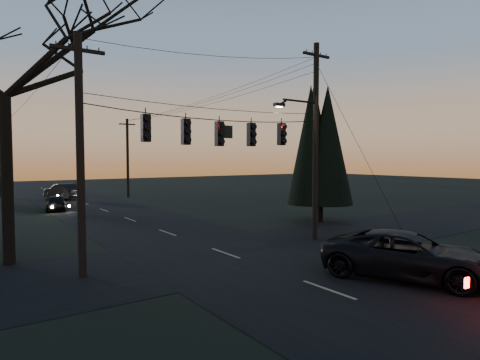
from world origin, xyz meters
TOP-DOWN VIEW (x-y plane):
  - ground_plane at (0.00, 0.00)m, footprint 160.00×160.00m
  - main_road at (0.00, 20.00)m, footprint 8.00×120.00m
  - cross_road at (0.00, 10.00)m, footprint 60.00×7.00m
  - utility_pole_right at (5.50, 10.00)m, footprint 5.00×0.30m
  - utility_pole_left at (-6.00, 10.00)m, footprint 1.80×0.30m
  - utility_pole_far_r at (5.50, 38.00)m, footprint 1.80×0.30m
  - utility_pole_far_l at (-6.00, 46.00)m, footprint 0.30×0.30m
  - span_signal_assembly at (-0.24, 10.00)m, footprint 11.50×0.44m
  - bare_tree_left at (-7.95, 13.38)m, footprint 9.12×9.12m
  - evergreen_right at (10.01, 13.91)m, footprint 3.97×3.97m
  - suv_near at (3.20, 3.31)m, footprint 4.82×6.34m
  - sedan_oncoming_a at (-3.20, 30.16)m, footprint 2.10×3.94m
  - sedan_oncoming_b at (-0.80, 39.38)m, footprint 3.20×5.21m

SIDE VIEW (x-z plane):
  - ground_plane at x=0.00m, z-range 0.00..0.00m
  - utility_pole_right at x=5.50m, z-range -5.00..5.00m
  - utility_pole_left at x=-6.00m, z-range -4.25..4.25m
  - utility_pole_far_r at x=5.50m, z-range -4.25..4.25m
  - utility_pole_far_l at x=-6.00m, z-range -4.00..4.00m
  - cross_road at x=0.00m, z-range 0.00..0.02m
  - main_road at x=0.00m, z-range 0.00..0.02m
  - sedan_oncoming_a at x=-3.20m, z-range 0.00..1.28m
  - suv_near at x=3.20m, z-range 0.00..1.60m
  - sedan_oncoming_b at x=-0.80m, z-range 0.00..1.62m
  - evergreen_right at x=10.01m, z-range 0.59..8.92m
  - span_signal_assembly at x=-0.24m, z-range 4.52..6.06m
  - bare_tree_left at x=-7.95m, z-range 2.62..15.76m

